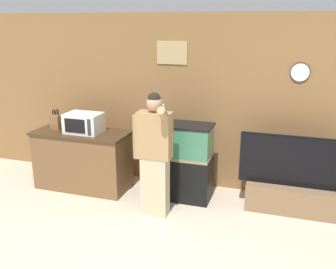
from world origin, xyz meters
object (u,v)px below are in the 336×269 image
at_px(knife_block, 56,122).
at_px(aquarium_on_stand, 181,161).
at_px(tv_on_stand, 294,190).
at_px(counter_island, 83,160).
at_px(person_standing, 154,153).
at_px(microwave, 84,123).

xyz_separation_m(knife_block, aquarium_on_stand, (1.95, 0.11, -0.45)).
distance_m(knife_block, tv_on_stand, 3.59).
relative_size(counter_island, tv_on_stand, 0.96).
bearing_deg(person_standing, counter_island, 160.32).
bearing_deg(counter_island, tv_on_stand, 3.11).
bearing_deg(aquarium_on_stand, counter_island, -175.62).
relative_size(microwave, tv_on_stand, 0.35).
xyz_separation_m(counter_island, microwave, (0.07, -0.02, 0.59)).
height_order(counter_island, knife_block, knife_block).
bearing_deg(person_standing, knife_block, 164.72).
relative_size(knife_block, aquarium_on_stand, 0.28).
bearing_deg(person_standing, microwave, 160.01).
bearing_deg(microwave, knife_block, 177.62).
bearing_deg(counter_island, person_standing, -19.68).
distance_m(tv_on_stand, person_standing, 1.95).
distance_m(counter_island, microwave, 0.59).
height_order(microwave, knife_block, knife_block).
bearing_deg(tv_on_stand, person_standing, -159.83).
xyz_separation_m(knife_block, person_standing, (1.76, -0.48, -0.15)).
relative_size(counter_island, aquarium_on_stand, 1.30).
bearing_deg(tv_on_stand, microwave, -176.49).
relative_size(aquarium_on_stand, tv_on_stand, 0.74).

